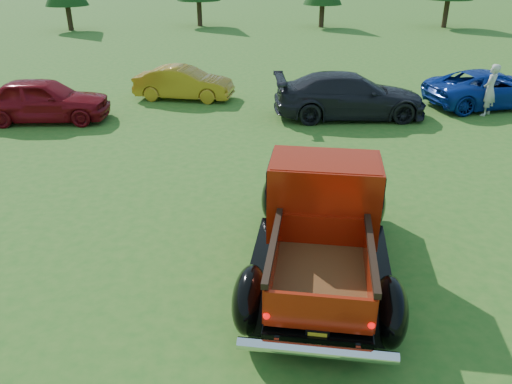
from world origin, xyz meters
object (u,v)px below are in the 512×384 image
at_px(pickup_truck, 323,213).
at_px(show_car_yellow, 184,83).
at_px(show_car_grey, 350,96).
at_px(show_car_red, 44,100).
at_px(show_car_blue, 490,89).
at_px(spectator, 490,90).

distance_m(pickup_truck, show_car_yellow, 11.54).
bearing_deg(show_car_yellow, pickup_truck, -151.21).
bearing_deg(show_car_grey, show_car_red, 90.14).
bearing_deg(show_car_red, show_car_grey, -89.67).
relative_size(show_car_red, show_car_yellow, 1.14).
relative_size(show_car_grey, show_car_blue, 1.10).
relative_size(show_car_red, show_car_grey, 0.83).
xyz_separation_m(show_car_red, show_car_grey, (10.00, 0.07, 0.02)).
distance_m(pickup_truck, show_car_blue, 12.21).
height_order(show_car_yellow, spectator, spectator).
bearing_deg(show_car_blue, show_car_grey, 90.89).
relative_size(pickup_truck, show_car_grey, 1.08).
bearing_deg(spectator, show_car_red, -43.64).
xyz_separation_m(show_car_yellow, show_car_grey, (5.72, -2.48, 0.13)).
relative_size(show_car_yellow, show_car_blue, 0.80).
height_order(show_car_red, spectator, spectator).
xyz_separation_m(show_car_blue, spectator, (-0.56, -1.08, 0.22)).
xyz_separation_m(show_car_red, show_car_blue, (15.26, 1.18, -0.07)).
relative_size(show_car_yellow, spectator, 2.12).
bearing_deg(show_car_grey, spectator, -89.95).
height_order(show_car_red, show_car_blue, show_car_red).
distance_m(show_car_yellow, show_car_grey, 6.24).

